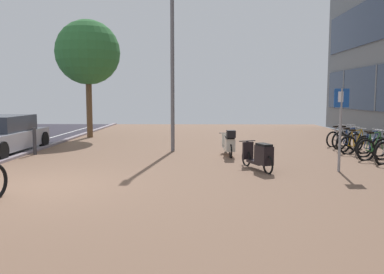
# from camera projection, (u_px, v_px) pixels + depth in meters

# --- Properties ---
(ground) EXTENTS (21.00, 40.00, 0.13)m
(ground) POSITION_uv_depth(u_px,v_px,m) (97.00, 189.00, 8.82)
(ground) COLOR black
(bicycle_rack_02) EXTENTS (1.33, 0.55, 1.00)m
(bicycle_rack_02) POSITION_uv_depth(u_px,v_px,m) (374.00, 149.00, 12.66)
(bicycle_rack_02) COLOR black
(bicycle_rack_02) RESTS_ON ground
(bicycle_rack_03) EXTENTS (1.29, 0.51, 0.97)m
(bicycle_rack_03) POSITION_uv_depth(u_px,v_px,m) (371.00, 147.00, 13.33)
(bicycle_rack_03) COLOR black
(bicycle_rack_03) RESTS_ON ground
(bicycle_rack_04) EXTENTS (1.32, 0.49, 0.96)m
(bicycle_rack_04) POSITION_uv_depth(u_px,v_px,m) (356.00, 144.00, 14.01)
(bicycle_rack_04) COLOR black
(bicycle_rack_04) RESTS_ON ground
(bicycle_rack_05) EXTENTS (1.23, 0.60, 0.96)m
(bicycle_rack_05) POSITION_uv_depth(u_px,v_px,m) (350.00, 142.00, 14.68)
(bicycle_rack_05) COLOR black
(bicycle_rack_05) RESTS_ON ground
(bicycle_rack_06) EXTENTS (1.30, 0.57, 0.98)m
(bicycle_rack_06) POSITION_uv_depth(u_px,v_px,m) (346.00, 140.00, 15.35)
(bicycle_rack_06) COLOR black
(bicycle_rack_06) RESTS_ON ground
(bicycle_rack_07) EXTENTS (1.17, 0.60, 0.92)m
(bicycle_rack_07) POSITION_uv_depth(u_px,v_px,m) (338.00, 139.00, 16.02)
(bicycle_rack_07) COLOR black
(bicycle_rack_07) RESTS_ON ground
(scooter_near) EXTENTS (0.82, 1.67, 0.80)m
(scooter_near) POSITION_uv_depth(u_px,v_px,m) (260.00, 156.00, 10.87)
(scooter_near) COLOR black
(scooter_near) RESTS_ON ground
(scooter_mid) EXTENTS (0.52, 1.79, 0.95)m
(scooter_mid) POSITION_uv_depth(u_px,v_px,m) (229.00, 144.00, 13.53)
(scooter_mid) COLOR black
(scooter_mid) RESTS_ON ground
(parked_car_near) EXTENTS (1.84, 4.43, 1.34)m
(parked_car_near) POSITION_uv_depth(u_px,v_px,m) (3.00, 136.00, 14.20)
(parked_car_near) COLOR #A4A6B1
(parked_car_near) RESTS_ON ground
(parking_sign) EXTENTS (0.40, 0.07, 2.24)m
(parking_sign) POSITION_uv_depth(u_px,v_px,m) (341.00, 120.00, 10.65)
(parking_sign) COLOR gray
(parking_sign) RESTS_ON ground
(lamp_post) EXTENTS (0.20, 0.52, 5.91)m
(lamp_post) POSITION_uv_depth(u_px,v_px,m) (172.00, 62.00, 14.37)
(lamp_post) COLOR slate
(lamp_post) RESTS_ON ground
(street_tree) EXTENTS (3.12, 3.12, 5.72)m
(street_tree) POSITION_uv_depth(u_px,v_px,m) (88.00, 53.00, 19.23)
(street_tree) COLOR brown
(street_tree) RESTS_ON ground
(bollard_far) EXTENTS (0.12, 0.12, 0.94)m
(bollard_far) POSITION_uv_depth(u_px,v_px,m) (35.00, 141.00, 13.84)
(bollard_far) COLOR #38383D
(bollard_far) RESTS_ON ground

